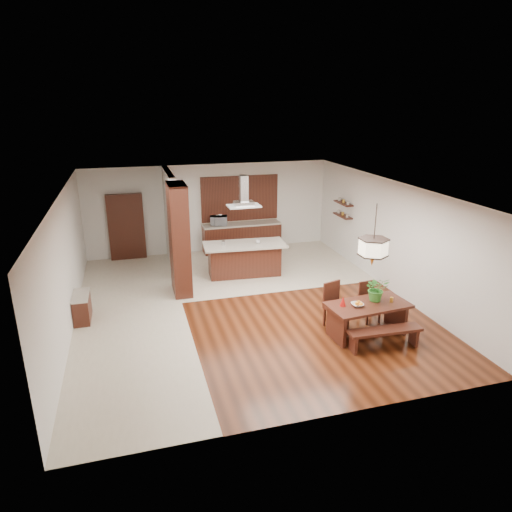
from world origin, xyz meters
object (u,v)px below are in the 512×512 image
object	(u,v)px
dining_chair_right	(370,302)
range_hood	(244,191)
dining_chair_left	(337,306)
island_cup	(258,242)
microwave	(219,221)
dining_bench	(384,339)
kitchen_island	(244,259)
pendant_lantern	(374,235)
foliage_plant	(377,289)
hallway_console	(82,307)
fruit_bowl	(357,305)
dining_table	(368,312)

from	to	relation	value
dining_chair_right	range_hood	xyz separation A→B (m)	(-2.03, 3.63, 2.01)
dining_chair_left	island_cup	distance (m)	3.71
island_cup	microwave	bearing A→B (deg)	105.90
dining_bench	dining_chair_left	size ratio (longest dim) A/B	1.51
range_hood	kitchen_island	bearing A→B (deg)	-90.00
pendant_lantern	range_hood	xyz separation A→B (m)	(-1.65, 4.20, 0.22)
dining_chair_right	foliage_plant	distance (m)	0.73
foliage_plant	dining_chair_left	bearing A→B (deg)	152.13
hallway_console	fruit_bowl	xyz separation A→B (m)	(5.69, -2.45, 0.44)
dining_bench	fruit_bowl	bearing A→B (deg)	119.81
fruit_bowl	range_hood	xyz separation A→B (m)	(-1.37, 4.23, 1.71)
hallway_console	range_hood	world-z (taller)	range_hood
foliage_plant	island_cup	distance (m)	4.25
dining_table	dining_bench	world-z (taller)	dining_table
hallway_console	range_hood	size ratio (longest dim) A/B	0.98
dining_bench	pendant_lantern	world-z (taller)	pendant_lantern
foliage_plant	microwave	bearing A→B (deg)	109.01
pendant_lantern	foliage_plant	distance (m)	1.27
dining_bench	pendant_lantern	distance (m)	2.12
hallway_console	pendant_lantern	world-z (taller)	pendant_lantern
fruit_bowl	kitchen_island	distance (m)	4.45
island_cup	microwave	distance (m)	2.43
foliage_plant	dining_chair_right	bearing A→B (deg)	72.10
island_cup	foliage_plant	bearing A→B (deg)	-69.20
island_cup	dining_chair_right	bearing A→B (deg)	-64.73
dining_table	dining_chair_right	xyz separation A→B (m)	(0.39, 0.57, -0.08)
dining_chair_left	fruit_bowl	bearing A→B (deg)	-84.94
foliage_plant	hallway_console	bearing A→B (deg)	159.65
dining_table	dining_chair_left	xyz separation A→B (m)	(-0.48, 0.49, -0.02)
range_hood	microwave	world-z (taller)	range_hood
dining_chair_left	foliage_plant	size ratio (longest dim) A/B	1.86
hallway_console	foliage_plant	xyz separation A→B (m)	(6.21, -2.30, 0.69)
dining_chair_right	foliage_plant	world-z (taller)	foliage_plant
dining_bench	island_cup	world-z (taller)	island_cup
dining_table	dining_chair_left	size ratio (longest dim) A/B	1.77
dining_bench	dining_chair_left	bearing A→B (deg)	115.81
dining_table	island_cup	world-z (taller)	island_cup
hallway_console	kitchen_island	bearing A→B (deg)	22.38
hallway_console	dining_bench	world-z (taller)	hallway_console
fruit_bowl	microwave	world-z (taller)	microwave
kitchen_island	dining_chair_left	bearing A→B (deg)	-68.37
pendant_lantern	foliage_plant	world-z (taller)	pendant_lantern
dining_table	range_hood	xyz separation A→B (m)	(-1.65, 4.20, 1.93)
dining_chair_right	fruit_bowl	bearing A→B (deg)	-142.83
hallway_console	fruit_bowl	distance (m)	6.21
kitchen_island	microwave	world-z (taller)	microwave
pendant_lantern	hallway_console	bearing A→B (deg)	157.99
dining_table	pendant_lantern	bearing A→B (deg)	-90.00
pendant_lantern	foliage_plant	bearing A→B (deg)	24.98
hallway_console	foliage_plant	bearing A→B (deg)	-20.35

